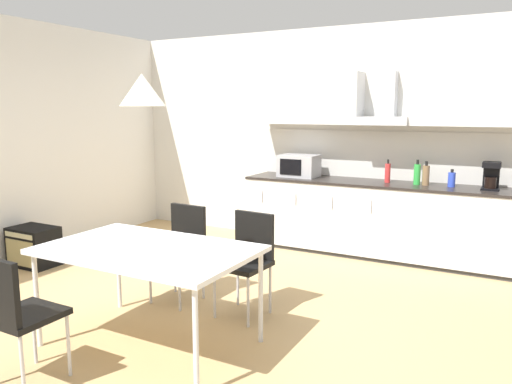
{
  "coord_description": "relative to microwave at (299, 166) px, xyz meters",
  "views": [
    {
      "loc": [
        2.41,
        -3.18,
        1.74
      ],
      "look_at": [
        0.3,
        0.75,
        1.0
      ],
      "focal_mm": 35.0,
      "sensor_mm": 36.0,
      "label": 1
    }
  ],
  "objects": [
    {
      "name": "pendant_lamp",
      "position": [
        0.15,
        -3.09,
        0.84
      ],
      "size": [
        0.32,
        0.32,
        0.22
      ],
      "primitive_type": "cone",
      "color": "silver"
    },
    {
      "name": "coffee_maker",
      "position": [
        2.22,
        0.03,
        0.01
      ],
      "size": [
        0.18,
        0.19,
        0.3
      ],
      "color": "black",
      "rests_on": "kitchen_counter"
    },
    {
      "name": "dining_table",
      "position": [
        0.15,
        -3.09,
        -0.32
      ],
      "size": [
        1.54,
        0.96,
        0.75
      ],
      "color": "white",
      "rests_on": "ground_plane"
    },
    {
      "name": "chair_far_left",
      "position": [
        -0.19,
        -2.23,
        -0.5
      ],
      "size": [
        0.42,
        0.42,
        0.87
      ],
      "color": "black",
      "rests_on": "ground_plane"
    },
    {
      "name": "ground_plane",
      "position": [
        0.1,
        -2.63,
        -1.04
      ],
      "size": [
        8.14,
        8.85,
        0.02
      ],
      "primitive_type": "cube",
      "color": "tan"
    },
    {
      "name": "bottle_red",
      "position": [
        1.12,
        0.04,
        -0.02
      ],
      "size": [
        0.06,
        0.06,
        0.27
      ],
      "color": "red",
      "rests_on": "kitchen_counter"
    },
    {
      "name": "backsplash_tile",
      "position": [
        1.03,
        0.31,
        0.15
      ],
      "size": [
        3.25,
        0.02,
        0.59
      ],
      "primitive_type": "cube",
      "color": "silver",
      "rests_on": "kitchen_counter"
    },
    {
      "name": "chair_near_left",
      "position": [
        -0.2,
        -3.95,
        -0.5
      ],
      "size": [
        0.4,
        0.4,
        0.87
      ],
      "color": "black",
      "rests_on": "ground_plane"
    },
    {
      "name": "microwave",
      "position": [
        0.0,
        0.0,
        0.0
      ],
      "size": [
        0.48,
        0.35,
        0.28
      ],
      "color": "#ADADB2",
      "rests_on": "kitchen_counter"
    },
    {
      "name": "bottle_green",
      "position": [
        1.46,
        0.02,
        -0.02
      ],
      "size": [
        0.07,
        0.07,
        0.29
      ],
      "color": "green",
      "rests_on": "kitchen_counter"
    },
    {
      "name": "bottle_brown",
      "position": [
        1.55,
        0.02,
        -0.02
      ],
      "size": [
        0.08,
        0.08,
        0.27
      ],
      "color": "brown",
      "rests_on": "kitchen_counter"
    },
    {
      "name": "chair_far_right",
      "position": [
        0.5,
        -2.23,
        -0.5
      ],
      "size": [
        0.43,
        0.43,
        0.87
      ],
      "color": "black",
      "rests_on": "ground_plane"
    },
    {
      "name": "kitchen_counter",
      "position": [
        1.03,
        0.0,
        -0.58
      ],
      "size": [
        3.27,
        0.66,
        0.89
      ],
      "color": "#333333",
      "rests_on": "ground_plane"
    },
    {
      "name": "bottle_blue",
      "position": [
        1.83,
        0.03,
        -0.06
      ],
      "size": [
        0.08,
        0.08,
        0.2
      ],
      "color": "blue",
      "rests_on": "kitchen_counter"
    },
    {
      "name": "upper_wall_cabinets",
      "position": [
        1.03,
        0.15,
        0.83
      ],
      "size": [
        3.25,
        0.4,
        0.63
      ],
      "color": "silver"
    },
    {
      "name": "wall_back",
      "position": [
        0.1,
        0.37,
        0.35
      ],
      "size": [
        6.51,
        0.1,
        2.76
      ],
      "primitive_type": "cube",
      "color": "silver",
      "rests_on": "ground_plane"
    },
    {
      "name": "guitar_amp",
      "position": [
        -2.26,
        -2.22,
        -0.81
      ],
      "size": [
        0.52,
        0.37,
        0.44
      ],
      "color": "black",
      "rests_on": "ground_plane"
    }
  ]
}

